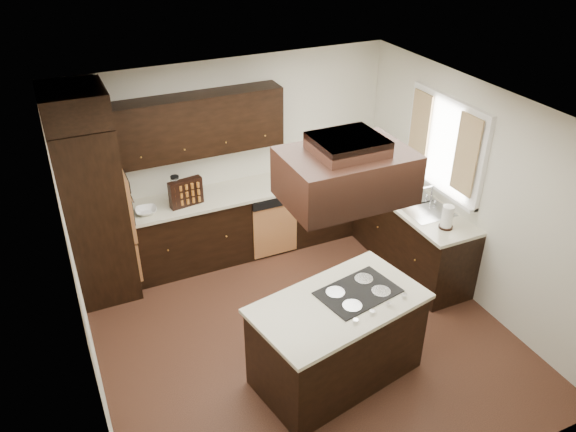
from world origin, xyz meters
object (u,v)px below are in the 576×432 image
(range_hood, at_px, (346,175))
(spice_rack, at_px, (186,193))
(oven_column, at_px, (95,213))
(island, at_px, (337,341))

(range_hood, distance_m, spice_rack, 2.62)
(oven_column, height_order, range_hood, range_hood)
(island, distance_m, spice_rack, 2.55)
(island, relative_size, spice_rack, 3.85)
(spice_rack, bearing_deg, range_hood, -78.51)
(oven_column, height_order, spice_rack, oven_column)
(island, relative_size, range_hood, 1.48)
(range_hood, bearing_deg, island, -118.15)
(island, height_order, spice_rack, spice_rack)
(oven_column, distance_m, range_hood, 3.13)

